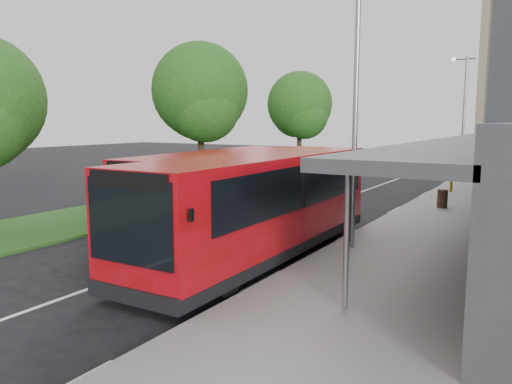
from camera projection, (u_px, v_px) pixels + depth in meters
ground at (205, 248)px, 16.06m from camera, size 120.00×120.00×0.00m
pavement at (486, 188)px, 29.94m from camera, size 5.00×80.00×0.15m
grass_verge at (293, 176)px, 36.59m from camera, size 5.00×80.00×0.10m
lane_centre_line at (362, 192)px, 28.78m from camera, size 0.12×70.00×0.01m
kerb_dashes at (436, 188)px, 30.48m from camera, size 0.12×56.00×0.01m
tree_mid at (201, 97)px, 26.58m from camera, size 5.11×5.11×8.21m
tree_far at (300, 109)px, 36.80m from camera, size 4.79×4.79×7.69m
lamp_post_near at (353, 98)px, 14.99m from camera, size 1.44×0.28×8.00m
lamp_post_far at (463, 111)px, 31.94m from camera, size 1.44×0.28×8.00m
bus_main at (260, 205)px, 14.80m from camera, size 2.93×10.84×3.06m
bus_second at (220, 187)px, 19.54m from camera, size 3.27×10.24×2.86m
litter_bin at (442, 199)px, 22.58m from camera, size 0.52×0.52×0.83m
bollard at (451, 182)px, 27.75m from camera, size 0.22×0.22×1.08m
car_near at (469, 157)px, 47.87m from camera, size 2.48×3.73×1.18m
car_far at (442, 153)px, 54.29m from camera, size 2.28×3.98×1.24m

